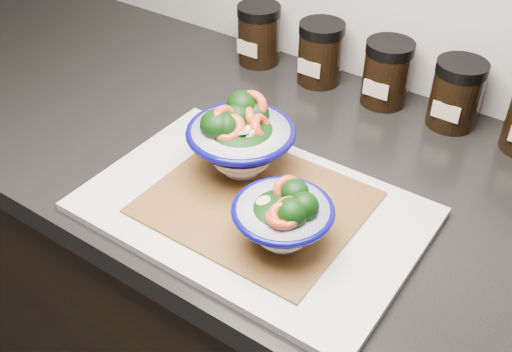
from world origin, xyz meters
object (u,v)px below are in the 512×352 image
Objects in this scene: cutting_board at (253,209)px; spice_jar_d at (456,94)px; bowl_left at (240,139)px; bowl_right at (284,219)px; spice_jar_c at (387,73)px; spice_jar_b at (320,53)px; spice_jar_a at (259,34)px.

spice_jar_d reaches higher than cutting_board.
bowl_left is 1.22× the size of bowl_right.
spice_jar_d is at bearing 57.23° from bowl_left.
spice_jar_d is (0.12, 0.00, 0.00)m from spice_jar_c.
spice_jar_d is (0.25, 0.00, 0.00)m from spice_jar_b.
bowl_left reaches higher than spice_jar_b.
bowl_right is 0.52m from spice_jar_a.
bowl_right is (0.07, -0.04, 0.05)m from cutting_board.
spice_jar_a is at bearing 180.00° from spice_jar_b.
cutting_board is at bearing -93.19° from spice_jar_c.
bowl_right is 1.13× the size of spice_jar_c.
spice_jar_c is at bearing 86.81° from cutting_board.
bowl_right is at bearing -99.42° from spice_jar_d.
bowl_left is 1.38× the size of spice_jar_a.
spice_jar_a is at bearing 127.99° from bowl_right.
bowl_left is 1.38× the size of spice_jar_c.
cutting_board is 0.44m from spice_jar_a.
spice_jar_d is at bearing 0.00° from spice_jar_a.
cutting_board is 0.10m from bowl_right.
cutting_board is 0.40m from spice_jar_d.
spice_jar_d is (0.39, 0.00, 0.00)m from spice_jar_a.
bowl_right is 1.13× the size of spice_jar_a.
bowl_right is at bearing -82.44° from spice_jar_c.
spice_jar_d is (0.14, 0.37, 0.05)m from cutting_board.
cutting_board is 0.10m from bowl_left.
spice_jar_c is (0.13, 0.00, 0.00)m from spice_jar_b.
bowl_left is 0.32m from spice_jar_b.
spice_jar_c is (0.02, 0.37, 0.05)m from cutting_board.
bowl_right is 1.13× the size of spice_jar_d.
spice_jar_b is (-0.18, 0.41, -0.00)m from bowl_right.
bowl_right is at bearing -65.71° from spice_jar_b.
cutting_board is 0.39m from spice_jar_b.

